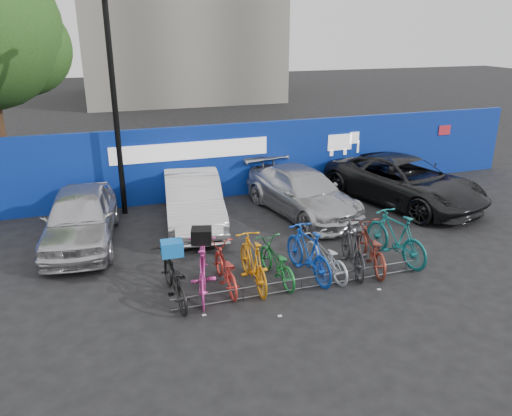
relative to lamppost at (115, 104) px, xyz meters
name	(u,v)px	position (x,y,z in m)	size (l,w,h in m)	color
ground	(291,278)	(3.20, -5.40, -3.27)	(100.00, 100.00, 0.00)	black
hoarding	(222,161)	(3.21, 0.60, -2.07)	(22.00, 0.18, 2.40)	navy
lamppost	(115,104)	(0.00, 0.00, 0.00)	(0.25, 0.50, 6.11)	black
bike_rack	(302,284)	(3.20, -6.00, -3.11)	(5.60, 0.03, 0.30)	#595B60
car_0	(80,217)	(-1.21, -1.93, -2.55)	(1.70, 4.23, 1.44)	#B7B7BC
car_1	(193,200)	(1.81, -1.51, -2.56)	(1.51, 4.33, 1.43)	silver
car_2	(302,192)	(5.07, -1.68, -2.61)	(1.85, 4.56, 1.32)	#ABACAF
car_3	(404,181)	(8.48, -1.86, -2.54)	(2.43, 5.26, 1.46)	black
bike_0	(174,278)	(0.57, -5.51, -2.77)	(0.67, 1.92, 1.01)	black
bike_1	(203,269)	(1.18, -5.51, -2.67)	(0.57, 2.00, 1.20)	#C23288
bike_2	(225,268)	(1.69, -5.36, -2.81)	(0.61, 1.75, 0.92)	#B82F26
bike_3	(253,262)	(2.28, -5.47, -2.70)	(0.54, 1.90, 1.14)	orange
bike_4	(276,262)	(2.84, -5.41, -2.82)	(0.60, 1.73, 0.91)	#186D2C
bike_5	(308,252)	(3.59, -5.45, -2.68)	(0.55, 1.96, 1.18)	#0E41BE
bike_6	(325,256)	(3.99, -5.50, -2.82)	(0.60, 1.72, 0.90)	#B3B6BB
bike_7	(353,247)	(4.68, -5.50, -2.69)	(0.55, 1.94, 1.17)	#272729
bike_8	(371,247)	(5.14, -5.50, -2.76)	(0.67, 1.94, 1.02)	maroon
bike_9	(396,237)	(5.91, -5.35, -2.66)	(0.57, 2.03, 1.22)	#14666A
cargo_crate	(172,248)	(0.57, -5.51, -2.11)	(0.43, 0.33, 0.31)	blue
cargo_topcase	(202,235)	(1.18, -5.51, -1.92)	(0.41, 0.36, 0.30)	black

